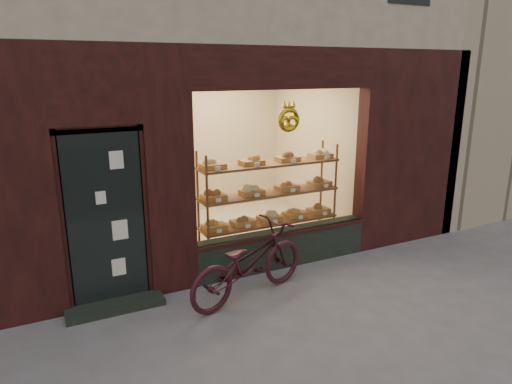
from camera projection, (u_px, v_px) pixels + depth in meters
ground at (346, 349)px, 4.74m from camera, size 90.00×90.00×0.00m
display_shelf at (269, 202)px, 6.91m from camera, size 2.20×0.45×1.70m
bicycle at (249, 263)px, 5.70m from camera, size 1.89×1.09×0.94m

